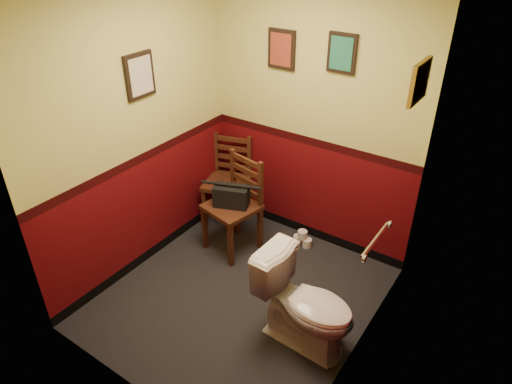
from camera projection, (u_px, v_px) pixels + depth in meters
floor at (241, 297)px, 4.19m from camera, size 2.20×2.40×0.00m
wall_back at (312, 118)px, 4.34m from camera, size 2.20×0.00×2.70m
wall_front at (115, 247)px, 2.64m from camera, size 2.20×0.00×2.70m
wall_left at (137, 134)px, 4.02m from camera, size 0.00×2.40×2.70m
wall_right at (374, 211)px, 2.96m from camera, size 0.00×2.40×2.70m
grab_bar at (376, 240)px, 3.36m from camera, size 0.05×0.56×0.06m
framed_print_back_a at (282, 49)px, 4.19m from camera, size 0.28×0.04×0.36m
framed_print_back_b at (342, 53)px, 3.87m from camera, size 0.26×0.04×0.34m
framed_print_left at (140, 76)px, 3.83m from camera, size 0.04×0.30×0.38m
framed_print_right at (419, 82)px, 3.03m from camera, size 0.04×0.34×0.28m
toilet at (306, 305)px, 3.55m from camera, size 0.83×0.49×0.80m
toilet_brush at (334, 334)px, 3.72m from camera, size 0.12×0.12×0.43m
chair_left at (228, 181)px, 5.04m from camera, size 0.57×0.57×0.98m
chair_right at (235, 205)px, 4.58m from camera, size 0.56×0.56×1.01m
handbag at (231, 196)px, 4.49m from camera, size 0.38×0.28×0.25m
tp_stack at (302, 239)px, 4.82m from camera, size 0.21×0.11×0.18m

